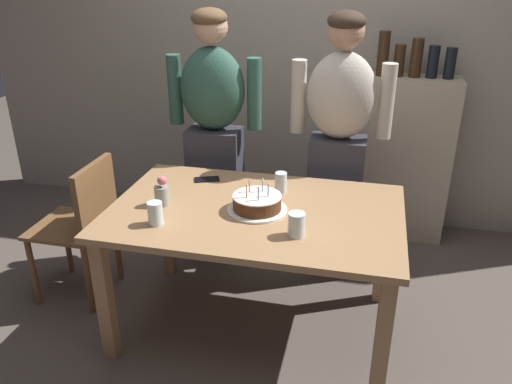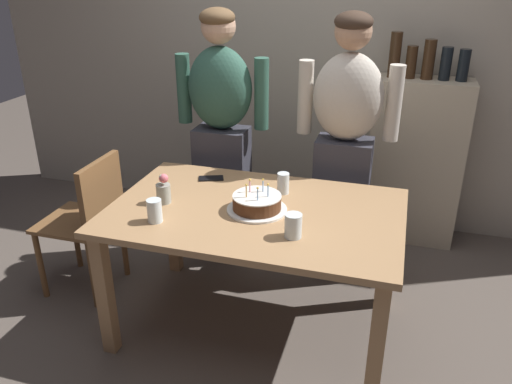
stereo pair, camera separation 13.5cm
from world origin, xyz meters
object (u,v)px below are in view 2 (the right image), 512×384
object	(u,v)px
water_glass_near	(155,211)
water_glass_far	(293,226)
dining_chair	(90,215)
person_woman_cardigan	(345,147)
water_glass_side	(283,183)
flower_vase	(163,189)
birthday_cake	(257,203)
person_man_bearded	(222,135)
cell_phone	(211,178)

from	to	relation	value
water_glass_near	water_glass_far	distance (m)	0.68
dining_chair	water_glass_far	bearing A→B (deg)	77.09
water_glass_near	person_woman_cardigan	size ratio (longest dim) A/B	0.07
water_glass_side	person_woman_cardigan	bearing A→B (deg)	60.83
water_glass_near	dining_chair	bearing A→B (deg)	151.34
flower_vase	dining_chair	world-z (taller)	flower_vase
birthday_cake	person_woman_cardigan	world-z (taller)	person_woman_cardigan
water_glass_near	dining_chair	distance (m)	0.76
birthday_cake	dining_chair	bearing A→B (deg)	175.39
birthday_cake	water_glass_side	xyz separation A→B (m)	(0.08, 0.25, 0.02)
flower_vase	person_man_bearded	bearing A→B (deg)	86.75
birthday_cake	person_woman_cardigan	size ratio (longest dim) A/B	0.19
cell_phone	water_glass_side	bearing A→B (deg)	-31.23
cell_phone	person_man_bearded	size ratio (longest dim) A/B	0.09
cell_phone	person_man_bearded	xyz separation A→B (m)	(-0.08, 0.40, 0.13)
person_man_bearded	water_glass_far	bearing A→B (deg)	126.32
water_glass_far	person_man_bearded	size ratio (longest dim) A/B	0.07
birthday_cake	person_woman_cardigan	bearing A→B (deg)	64.68
water_glass_side	dining_chair	size ratio (longest dim) A/B	0.13
water_glass_side	person_man_bearded	bearing A→B (deg)	137.99
cell_phone	flower_vase	size ratio (longest dim) A/B	0.87
person_woman_cardigan	birthday_cake	bearing A→B (deg)	64.68
cell_phone	person_woman_cardigan	world-z (taller)	person_woman_cardigan
water_glass_far	person_woman_cardigan	bearing A→B (deg)	83.53
water_glass_far	flower_vase	bearing A→B (deg)	167.25
water_glass_side	cell_phone	xyz separation A→B (m)	(-0.45, 0.07, -0.05)
water_glass_near	water_glass_side	world-z (taller)	same
person_woman_cardigan	dining_chair	bearing A→B (deg)	24.33
water_glass_far	cell_phone	world-z (taller)	water_glass_far
cell_phone	dining_chair	xyz separation A→B (m)	(-0.69, -0.23, -0.23)
birthday_cake	cell_phone	xyz separation A→B (m)	(-0.37, 0.32, -0.04)
flower_vase	dining_chair	distance (m)	0.66
flower_vase	person_woman_cardigan	xyz separation A→B (m)	(0.84, 0.77, 0.06)
birthday_cake	water_glass_near	xyz separation A→B (m)	(-0.44, -0.25, 0.02)
person_man_bearded	water_glass_near	bearing A→B (deg)	90.47
flower_vase	person_woman_cardigan	world-z (taller)	person_woman_cardigan
cell_phone	person_woman_cardigan	distance (m)	0.83
water_glass_near	dining_chair	world-z (taller)	dining_chair
person_woman_cardigan	dining_chair	world-z (taller)	person_woman_cardigan
water_glass_far	water_glass_side	xyz separation A→B (m)	(-0.16, 0.46, 0.00)
water_glass_far	person_woman_cardigan	distance (m)	0.95
water_glass_near	flower_vase	size ratio (longest dim) A/B	0.70
water_glass_near	flower_vase	distance (m)	0.21
flower_vase	cell_phone	bearing A→B (deg)	71.65
birthday_cake	dining_chair	size ratio (longest dim) A/B	0.35
water_glass_side	person_woman_cardigan	distance (m)	0.55
birthday_cake	dining_chair	distance (m)	1.10
water_glass_side	person_woman_cardigan	world-z (taller)	person_woman_cardigan
birthday_cake	person_man_bearded	world-z (taller)	person_man_bearded
water_glass_near	person_man_bearded	xyz separation A→B (m)	(-0.01, 0.98, 0.08)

